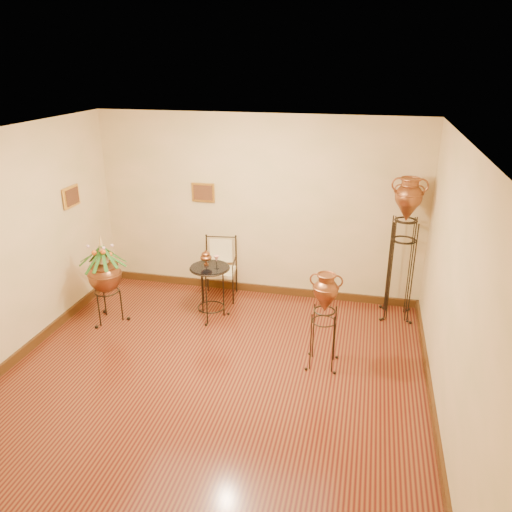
% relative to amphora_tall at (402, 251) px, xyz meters
% --- Properties ---
extents(ground, '(5.00, 5.00, 0.00)m').
position_rel_amphora_tall_xyz_m(ground, '(-2.15, -2.15, -1.01)').
color(ground, brown).
rests_on(ground, ground).
extents(room_shell, '(5.02, 5.02, 2.81)m').
position_rel_amphora_tall_xyz_m(room_shell, '(-2.16, -2.14, 0.72)').
color(room_shell, beige).
rests_on(room_shell, ground).
extents(amphora_tall, '(0.42, 0.42, 1.99)m').
position_rel_amphora_tall_xyz_m(amphora_tall, '(0.00, 0.00, 0.00)').
color(amphora_tall, black).
rests_on(amphora_tall, ground).
extents(amphora_mid, '(0.49, 0.49, 2.08)m').
position_rel_amphora_tall_xyz_m(amphora_mid, '(0.00, 0.00, 0.04)').
color(amphora_mid, black).
rests_on(amphora_mid, ground).
extents(amphora_short, '(0.39, 0.39, 1.24)m').
position_rel_amphora_tall_xyz_m(amphora_short, '(-0.92, -1.50, -0.40)').
color(amphora_short, black).
rests_on(amphora_short, ground).
extents(planter_urn, '(0.82, 0.82, 1.34)m').
position_rel_amphora_tall_xyz_m(planter_urn, '(-4.01, -1.07, -0.27)').
color(planter_urn, black).
rests_on(planter_urn, ground).
extents(armchair, '(0.60, 0.57, 0.95)m').
position_rel_amphora_tall_xyz_m(armchair, '(-2.67, 0.00, -0.54)').
color(armchair, black).
rests_on(armchair, ground).
extents(side_table, '(0.58, 0.58, 1.01)m').
position_rel_amphora_tall_xyz_m(side_table, '(-2.61, -0.66, -0.60)').
color(side_table, black).
rests_on(side_table, ground).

